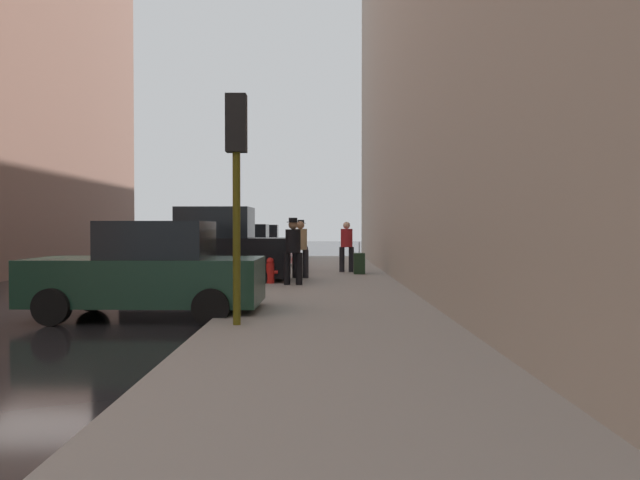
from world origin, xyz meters
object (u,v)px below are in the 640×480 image
object	(u,v)px
parked_black_suv	(213,250)
pedestrian_in_tan_coat	(303,246)
parked_red_hatchback	(242,248)
parked_dark_green_sedan	(152,272)
pedestrian_in_red_jacket	(349,244)
traffic_light	(239,158)
pedestrian_with_beanie	(304,243)
pedestrian_with_fedora	(296,248)
rolling_suitcase	(362,263)
fire_hydrant	(273,271)
parked_gray_coupe	(258,244)

from	to	relation	value
parked_black_suv	pedestrian_in_tan_coat	size ratio (longest dim) A/B	2.72
parked_red_hatchback	parked_dark_green_sedan	bearing A→B (deg)	-90.00
pedestrian_in_red_jacket	traffic_light	bearing A→B (deg)	-100.93
pedestrian_in_tan_coat	pedestrian_with_beanie	bearing A→B (deg)	91.44
traffic_light	pedestrian_with_beanie	distance (m)	11.87
pedestrian_in_tan_coat	pedestrian_with_fedora	size ratio (longest dim) A/B	0.96
rolling_suitcase	pedestrian_with_beanie	bearing A→B (deg)	150.84
traffic_light	pedestrian_in_tan_coat	distance (m)	9.15
fire_hydrant	traffic_light	distance (m)	7.51
pedestrian_in_tan_coat	rolling_suitcase	distance (m)	2.59
fire_hydrant	pedestrian_with_fedora	xyz separation A→B (m)	(0.64, -0.43, 0.64)
parked_gray_coupe	fire_hydrant	distance (m)	13.62
parked_black_suv	parked_gray_coupe	world-z (taller)	parked_black_suv
parked_black_suv	pedestrian_in_tan_coat	world-z (taller)	parked_black_suv
parked_black_suv	rolling_suitcase	bearing A→B (deg)	29.35
pedestrian_with_beanie	pedestrian_in_tan_coat	distance (m)	2.76
parked_dark_green_sedan	parked_black_suv	distance (m)	6.40
fire_hydrant	traffic_light	size ratio (longest dim) A/B	0.20
parked_black_suv	parked_gray_coupe	xyz separation A→B (m)	(0.00, 12.50, -0.18)
rolling_suitcase	fire_hydrant	bearing A→B (deg)	-127.10
parked_red_hatchback	traffic_light	distance (m)	14.91
parked_gray_coupe	pedestrian_in_red_jacket	size ratio (longest dim) A/B	2.48
rolling_suitcase	parked_gray_coupe	bearing A→B (deg)	113.95
pedestrian_with_beanie	pedestrian_in_tan_coat	xyz separation A→B (m)	(0.07, -2.76, -0.03)
parked_gray_coupe	parked_red_hatchback	bearing A→B (deg)	-90.00
traffic_light	pedestrian_with_fedora	size ratio (longest dim) A/B	2.03
fire_hydrant	rolling_suitcase	xyz separation A→B (m)	(2.64, 3.49, -0.01)
pedestrian_with_fedora	rolling_suitcase	bearing A→B (deg)	63.00
pedestrian_in_red_jacket	fire_hydrant	bearing A→B (deg)	-117.80
parked_red_hatchback	fire_hydrant	xyz separation A→B (m)	(1.80, -7.51, -0.35)
traffic_light	pedestrian_with_fedora	distance (m)	6.94
parked_red_hatchback	parked_black_suv	bearing A→B (deg)	-90.00
fire_hydrant	pedestrian_in_red_jacket	distance (m)	4.89
fire_hydrant	pedestrian_with_fedora	distance (m)	1.00
traffic_light	rolling_suitcase	distance (m)	11.19
traffic_light	pedestrian_in_tan_coat	xyz separation A→B (m)	(0.71, 8.97, -1.65)
parked_gray_coupe	pedestrian_in_red_jacket	bearing A→B (deg)	-66.17
parked_red_hatchback	rolling_suitcase	world-z (taller)	parked_red_hatchback
parked_dark_green_sedan	parked_black_suv	world-z (taller)	parked_black_suv
pedestrian_in_red_jacket	rolling_suitcase	xyz separation A→B (m)	(0.38, -0.80, -0.61)
pedestrian_in_red_jacket	pedestrian_in_tan_coat	size ratio (longest dim) A/B	1.00
parked_gray_coupe	pedestrian_with_fedora	xyz separation A→B (m)	(2.44, -13.93, 0.29)
pedestrian_in_red_jacket	pedestrian_with_beanie	distance (m)	1.59
parked_dark_green_sedan	fire_hydrant	size ratio (longest dim) A/B	6.01
pedestrian_with_beanie	fire_hydrant	bearing A→B (deg)	-98.64
fire_hydrant	parked_gray_coupe	bearing A→B (deg)	97.61
traffic_light	parked_dark_green_sedan	bearing A→B (deg)	136.55
parked_gray_coupe	pedestrian_with_beanie	world-z (taller)	pedestrian_with_beanie
traffic_light	pedestrian_in_red_jacket	xyz separation A→B (m)	(2.21, 11.45, -1.65)
parked_red_hatchback	rolling_suitcase	xyz separation A→B (m)	(4.44, -4.02, -0.36)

